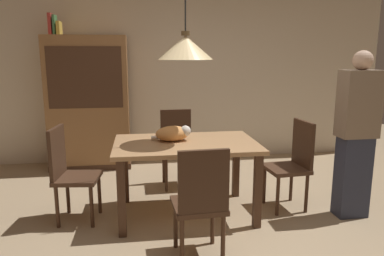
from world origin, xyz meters
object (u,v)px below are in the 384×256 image
at_px(chair_right_side, 293,161).
at_px(book_red_tall, 51,24).
at_px(pendant_lamp, 185,47).
at_px(book_green_slim, 55,25).
at_px(chair_far_back, 177,144).
at_px(chair_left_side, 69,170).
at_px(book_yellow_short, 59,28).
at_px(chair_near_front, 201,199).
at_px(dining_table, 186,152).
at_px(hutch_bookcase, 89,106).
at_px(cat_sleeping, 174,133).
at_px(person_standing, 356,136).

bearing_deg(chair_right_side, book_red_tall, 147.00).
height_order(pendant_lamp, book_green_slim, pendant_lamp).
bearing_deg(chair_far_back, chair_left_side, -142.32).
xyz_separation_m(book_red_tall, book_yellow_short, (0.10, 0.00, -0.05)).
bearing_deg(chair_near_front, chair_left_side, 141.91).
distance_m(chair_right_side, book_yellow_short, 3.46).
xyz_separation_m(dining_table, pendant_lamp, (-0.00, 0.00, 1.01)).
distance_m(chair_near_front, book_green_slim, 3.39).
distance_m(hutch_bookcase, book_yellow_short, 1.10).
xyz_separation_m(pendant_lamp, book_yellow_short, (-1.48, 1.77, 0.28)).
relative_size(chair_far_back, chair_left_side, 1.00).
distance_m(cat_sleeping, book_yellow_short, 2.44).
xyz_separation_m(hutch_bookcase, book_green_slim, (-0.38, 0.00, 1.09)).
relative_size(chair_right_side, cat_sleeping, 2.36).
distance_m(chair_right_side, book_green_slim, 3.51).
xyz_separation_m(chair_near_front, pendant_lamp, (-0.00, 0.88, 1.15)).
bearing_deg(hutch_bookcase, book_green_slim, 179.77).
bearing_deg(pendant_lamp, dining_table, -75.96).
bearing_deg(book_red_tall, dining_table, -48.15).
bearing_deg(cat_sleeping, book_green_slim, 130.05).
bearing_deg(hutch_bookcase, cat_sleeping, -58.38).
bearing_deg(chair_left_side, cat_sleeping, 3.83).
relative_size(hutch_bookcase, person_standing, 1.13).
height_order(chair_far_back, pendant_lamp, pendant_lamp).
height_order(cat_sleeping, book_green_slim, book_green_slim).
bearing_deg(chair_right_side, chair_left_side, 179.95).
height_order(chair_left_side, cat_sleeping, chair_left_side).
bearing_deg(chair_right_side, dining_table, -179.64).
distance_m(dining_table, book_green_slim, 2.69).
xyz_separation_m(chair_near_front, book_red_tall, (-1.59, 2.65, 1.48)).
height_order(chair_left_side, pendant_lamp, pendant_lamp).
bearing_deg(hutch_bookcase, chair_near_front, -66.36).
relative_size(cat_sleeping, pendant_lamp, 0.30).
height_order(dining_table, hutch_bookcase, hutch_bookcase).
distance_m(chair_right_side, chair_left_side, 2.26).
distance_m(chair_near_front, book_yellow_short, 3.35).
distance_m(dining_table, book_red_tall, 2.73).
bearing_deg(book_yellow_short, dining_table, -50.00).
bearing_deg(chair_near_front, chair_far_back, 90.22).
bearing_deg(pendant_lamp, chair_near_front, -89.72).
bearing_deg(pendant_lamp, chair_right_side, 0.36).
relative_size(book_red_tall, person_standing, 0.17).
bearing_deg(person_standing, chair_far_back, 145.10).
xyz_separation_m(dining_table, person_standing, (1.64, -0.26, 0.18)).
height_order(hutch_bookcase, book_green_slim, book_green_slim).
distance_m(chair_near_front, chair_left_side, 1.44).
height_order(chair_near_front, hutch_bookcase, hutch_bookcase).
bearing_deg(chair_right_side, hutch_bookcase, 142.36).
bearing_deg(chair_left_side, book_red_tall, 104.52).
bearing_deg(book_red_tall, chair_far_back, -29.36).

